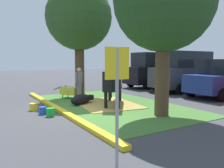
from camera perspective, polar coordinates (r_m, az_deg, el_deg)
name	(u,v)px	position (r m, az deg, el deg)	size (l,w,h in m)	color
ground_plane	(82,110)	(9.19, -7.63, -6.37)	(80.00, 80.00, 0.00)	#424247
grass_island	(111,104)	(10.22, -0.24, -5.02)	(8.31, 4.62, 0.02)	#477A33
curb_yellow	(57,109)	(9.21, -13.53, -6.07)	(9.51, 0.24, 0.12)	yellow
hay_bedding	(106,104)	(10.15, -1.45, -5.01)	(3.20, 2.40, 0.04)	tan
shade_tree_left	(79,18)	(12.58, -8.30, 16.09)	(3.48, 3.48, 5.98)	#4C3823
shade_tree_right	(164,2)	(8.30, 12.89, 19.48)	(3.44, 3.44, 5.68)	#4C3823
cow_holstein	(114,80)	(9.97, 0.41, 1.07)	(2.74, 2.16, 1.56)	black
calf_lying	(81,99)	(10.11, -7.68, -3.87)	(0.85, 1.32, 0.48)	black
person_handler	(79,82)	(11.44, -8.26, 0.38)	(0.34, 0.47, 1.60)	slate
wheelbarrow	(70,91)	(11.89, -10.39, -1.75)	(1.50, 1.19, 0.63)	gold
parking_sign	(117,84)	(3.95, 1.27, -0.01)	(0.11, 0.44, 2.17)	#99999E
bucket_yellow	(34,107)	(9.46, -19.09, -5.39)	(0.33, 0.33, 0.28)	yellow
bucket_blue	(43,110)	(8.69, -16.98, -6.31)	(0.29, 0.29, 0.28)	blue
bucket_green	(51,112)	(8.29, -15.18, -6.77)	(0.31, 0.31, 0.30)	green
suv_black	(155,70)	(17.01, 10.73, 3.50)	(2.12, 4.60, 2.52)	black
suv_dark_grey	(185,71)	(15.18, 17.91, 3.04)	(2.12, 4.60, 2.52)	#3D3D42
sedan_blue	(223,79)	(13.55, 26.16, 1.22)	(2.02, 4.40, 2.02)	navy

